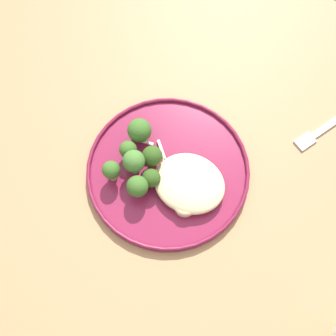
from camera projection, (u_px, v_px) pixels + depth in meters
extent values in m
plane|color=#2D2B28|center=(156.00, 241.00, 1.47)|extent=(6.00, 6.00, 0.00)
cube|color=#9E754C|center=(145.00, 160.00, 0.80)|extent=(1.40, 1.00, 0.04)
cube|color=olive|center=(38.00, 11.00, 1.39)|extent=(0.06, 0.06, 0.70)
cylinder|color=maroon|center=(168.00, 171.00, 0.77)|extent=(0.29, 0.29, 0.01)
torus|color=maroon|center=(168.00, 169.00, 0.76)|extent=(0.29, 0.29, 0.01)
ellipsoid|color=beige|center=(189.00, 183.00, 0.74)|extent=(0.12, 0.11, 0.03)
cylinder|color=#E5C689|center=(178.00, 177.00, 0.75)|extent=(0.03, 0.03, 0.01)
cylinder|color=#958159|center=(178.00, 175.00, 0.74)|extent=(0.03, 0.03, 0.00)
cylinder|color=beige|center=(185.00, 192.00, 0.74)|extent=(0.03, 0.03, 0.01)
cylinder|color=#988766|center=(185.00, 190.00, 0.73)|extent=(0.02, 0.02, 0.00)
cylinder|color=beige|center=(200.00, 197.00, 0.73)|extent=(0.03, 0.03, 0.01)
cylinder|color=#988766|center=(200.00, 195.00, 0.73)|extent=(0.03, 0.03, 0.00)
cylinder|color=#E5C689|center=(201.00, 174.00, 0.75)|extent=(0.04, 0.04, 0.01)
cylinder|color=#958159|center=(201.00, 172.00, 0.74)|extent=(0.03, 0.03, 0.00)
cylinder|color=beige|center=(185.00, 206.00, 0.73)|extent=(0.04, 0.04, 0.02)
cylinder|color=#988766|center=(185.00, 205.00, 0.72)|extent=(0.03, 0.03, 0.00)
cylinder|color=#89A356|center=(140.00, 136.00, 0.78)|extent=(0.02, 0.02, 0.02)
sphere|color=#386023|center=(139.00, 130.00, 0.76)|extent=(0.04, 0.04, 0.04)
cylinder|color=#89A356|center=(153.00, 161.00, 0.76)|extent=(0.02, 0.02, 0.02)
sphere|color=#2D4C19|center=(152.00, 156.00, 0.73)|extent=(0.04, 0.04, 0.04)
cylinder|color=#89A356|center=(137.00, 168.00, 0.75)|extent=(0.02, 0.02, 0.03)
sphere|color=#42702D|center=(136.00, 162.00, 0.72)|extent=(0.04, 0.04, 0.04)
cylinder|color=#89A356|center=(113.00, 175.00, 0.75)|extent=(0.02, 0.02, 0.02)
sphere|color=#386023|center=(111.00, 170.00, 0.73)|extent=(0.03, 0.03, 0.03)
cylinder|color=#89A356|center=(129.00, 154.00, 0.77)|extent=(0.01, 0.01, 0.02)
sphere|color=#386023|center=(128.00, 150.00, 0.75)|extent=(0.03, 0.03, 0.03)
cylinder|color=#89A356|center=(138.00, 191.00, 0.74)|extent=(0.02, 0.02, 0.02)
sphere|color=#386023|center=(137.00, 186.00, 0.72)|extent=(0.04, 0.04, 0.04)
cylinder|color=#7A994C|center=(152.00, 182.00, 0.75)|extent=(0.01, 0.01, 0.02)
sphere|color=#2D4C19|center=(151.00, 178.00, 0.73)|extent=(0.03, 0.03, 0.03)
cube|color=silver|center=(165.00, 170.00, 0.76)|extent=(0.03, 0.04, 0.00)
cube|color=silver|center=(142.00, 141.00, 0.78)|extent=(0.04, 0.01, 0.00)
cube|color=silver|center=(163.00, 154.00, 0.77)|extent=(0.04, 0.04, 0.00)
cube|color=silver|center=(139.00, 161.00, 0.76)|extent=(0.05, 0.02, 0.00)
cube|color=silver|center=(305.00, 141.00, 0.79)|extent=(0.04, 0.04, 0.00)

